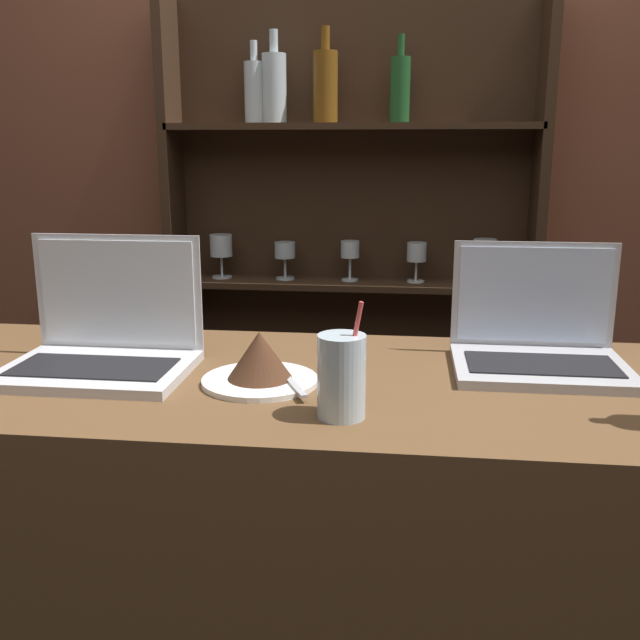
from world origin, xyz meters
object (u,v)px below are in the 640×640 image
(laptop_near, at_px, (104,342))
(laptop_far, at_px, (538,342))
(cake_plate, at_px, (260,362))
(water_glass, at_px, (342,376))

(laptop_near, height_order, laptop_far, laptop_near)
(laptop_near, distance_m, cake_plate, 0.31)
(water_glass, bearing_deg, laptop_near, 157.36)
(cake_plate, height_order, water_glass, water_glass)
(laptop_near, relative_size, laptop_far, 1.06)
(laptop_far, distance_m, water_glass, 0.46)
(cake_plate, bearing_deg, laptop_far, 18.17)
(laptop_near, bearing_deg, cake_plate, -9.77)
(laptop_near, height_order, cake_plate, laptop_near)
(laptop_near, bearing_deg, water_glass, -22.64)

